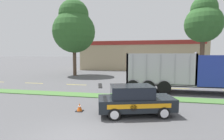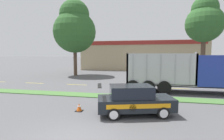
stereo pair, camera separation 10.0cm
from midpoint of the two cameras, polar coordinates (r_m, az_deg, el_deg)
ground_plane at (r=7.63m, az=-12.38°, el=-21.37°), size 600.00×600.00×0.00m
grass_verge at (r=14.27m, az=-0.15°, el=-8.56°), size 120.00×1.43×0.06m
centre_line_2 at (r=22.91m, az=-24.27°, el=-3.93°), size 2.40×0.14×0.01m
centre_line_3 at (r=20.24m, az=-11.74°, el=-4.71°), size 2.40×0.14×0.01m
centre_line_4 at (r=18.78m, az=3.63°, el=-5.37°), size 2.40×0.14×0.01m
centre_line_5 at (r=18.82m, az=20.21°, el=-5.64°), size 2.40×0.14×0.01m
dump_truck_mid at (r=17.17m, az=26.19°, el=-1.08°), size 10.75×2.71×3.61m
rally_car at (r=10.06m, az=7.06°, el=-9.57°), size 4.54×2.89×1.69m
traffic_cone at (r=10.88m, az=-10.81°, el=-11.88°), size 0.42×0.42×0.48m
store_building_backdrop at (r=42.35m, az=9.46°, el=4.62°), size 26.31×12.10×6.32m
tree_behind_left at (r=29.41m, az=27.62°, el=14.10°), size 5.29×5.29×11.81m
tree_behind_right at (r=29.43m, az=-12.40°, el=13.40°), size 6.75×6.75×12.14m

